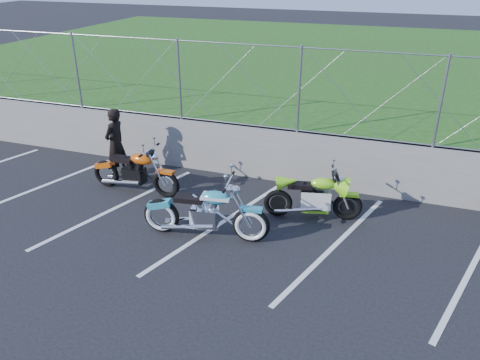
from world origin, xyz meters
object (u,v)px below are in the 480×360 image
(naked_orange, at_px, (136,173))
(sportbike_green, at_px, (314,198))
(person_standing, at_px, (115,143))
(cruiser_turquoise, at_px, (207,214))

(naked_orange, distance_m, sportbike_green, 4.16)
(naked_orange, height_order, sportbike_green, naked_orange)
(sportbike_green, distance_m, person_standing, 5.13)
(cruiser_turquoise, xyz_separation_m, naked_orange, (-2.32, 1.28, -0.02))
(cruiser_turquoise, height_order, sportbike_green, cruiser_turquoise)
(naked_orange, bearing_deg, cruiser_turquoise, -27.06)
(sportbike_green, height_order, person_standing, person_standing)
(naked_orange, bearing_deg, person_standing, 146.55)
(sportbike_green, bearing_deg, cruiser_turquoise, -154.71)
(cruiser_turquoise, relative_size, sportbike_green, 1.25)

